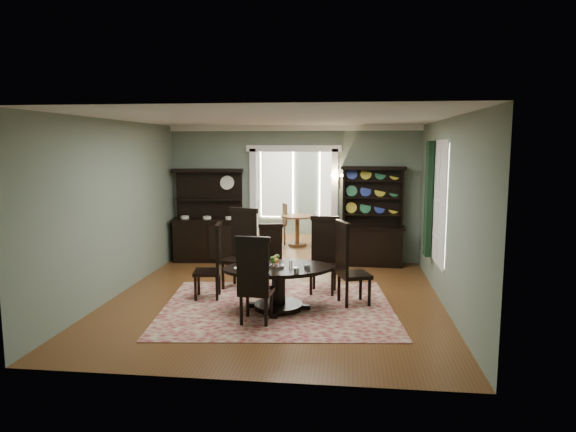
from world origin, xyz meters
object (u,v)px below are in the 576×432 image
object	(u,v)px
dining_table	(278,280)
welsh_dresser	(372,230)
parlor_table	(297,226)
sideboard	(208,229)

from	to	relation	value
dining_table	welsh_dresser	bearing A→B (deg)	49.90
parlor_table	welsh_dresser	bearing A→B (deg)	-46.57
welsh_dresser	parlor_table	world-z (taller)	welsh_dresser
dining_table	parlor_table	xyz separation A→B (m)	(-0.21, 5.16, 0.04)
parlor_table	dining_table	bearing A→B (deg)	-87.71
welsh_dresser	dining_table	bearing A→B (deg)	-113.85
dining_table	welsh_dresser	size ratio (longest dim) A/B	0.91
sideboard	welsh_dresser	bearing A→B (deg)	-5.81
sideboard	welsh_dresser	distance (m)	3.62
parlor_table	sideboard	bearing A→B (deg)	-133.35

